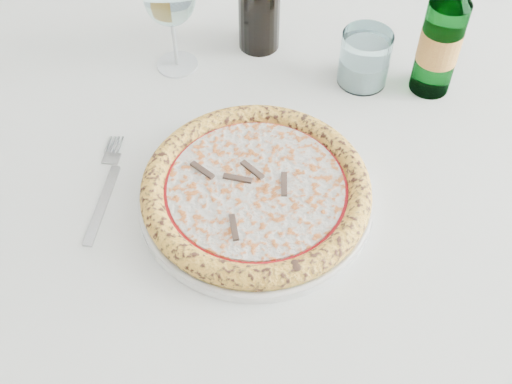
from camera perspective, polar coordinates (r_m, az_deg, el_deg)
floor at (r=1.60m, az=7.59°, el=-15.73°), size 5.00×6.00×0.02m
dining_table at (r=1.01m, az=0.02°, el=0.52°), size 1.51×0.96×0.76m
plate at (r=0.87m, az=-0.00°, el=-0.46°), size 0.32×0.32×0.02m
pizza at (r=0.86m, az=-0.00°, el=0.27°), size 0.31×0.31×0.03m
fork at (r=0.92m, az=-13.25°, el=0.23°), size 0.03×0.20×0.00m
tumbler at (r=1.05m, az=9.59°, el=11.37°), size 0.08×0.08×0.09m
beer_bottle at (r=1.02m, az=16.19°, el=13.09°), size 0.06×0.06×0.24m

